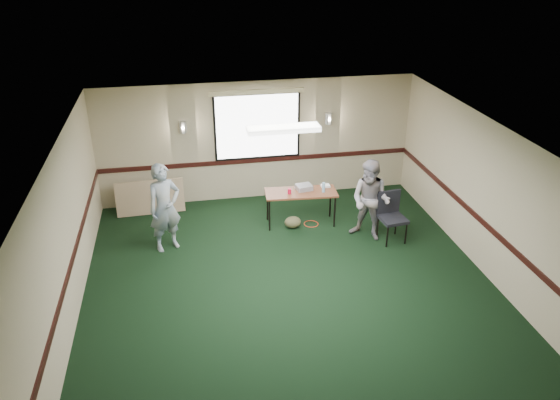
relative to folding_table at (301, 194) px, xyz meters
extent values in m
plane|color=black|center=(-0.67, -2.53, -0.68)|extent=(8.00, 8.00, 0.00)
plane|color=tan|center=(-0.67, 1.47, 0.67)|extent=(7.00, 0.00, 7.00)
plane|color=tan|center=(-4.17, -2.53, 0.67)|extent=(0.00, 8.00, 8.00)
plane|color=tan|center=(2.83, -2.53, 0.67)|extent=(0.00, 8.00, 8.00)
plane|color=silver|center=(-0.67, -2.53, 2.02)|extent=(8.00, 8.00, 0.00)
cube|color=black|center=(-0.67, 1.46, 0.22)|extent=(7.00, 0.03, 0.10)
cube|color=black|center=(-4.16, -2.53, 0.22)|extent=(0.03, 8.00, 0.10)
cube|color=black|center=(2.81, -2.53, 0.22)|extent=(0.03, 8.00, 0.10)
cube|color=black|center=(-0.67, 1.45, 1.02)|extent=(1.90, 0.01, 1.50)
cube|color=white|center=(-0.67, 1.44, 1.02)|extent=(1.80, 0.02, 1.40)
cube|color=beige|center=(-0.67, 1.44, 1.79)|extent=(2.05, 0.08, 0.10)
cylinder|color=silver|center=(-2.27, 1.41, 1.12)|extent=(0.16, 0.16, 0.25)
cylinder|color=silver|center=(0.93, 1.41, 1.12)|extent=(0.16, 0.16, 0.25)
cube|color=white|center=(-0.67, -1.53, 1.96)|extent=(1.20, 0.32, 0.08)
cube|color=#4F2B16|center=(0.00, 0.00, 0.03)|extent=(1.50, 0.69, 0.04)
cylinder|color=black|center=(-0.69, -0.19, -0.33)|extent=(0.04, 0.04, 0.69)
cylinder|color=black|center=(0.66, -0.28, -0.33)|extent=(0.04, 0.04, 0.69)
cylinder|color=black|center=(-0.66, 0.28, -0.33)|extent=(0.04, 0.04, 0.69)
cylinder|color=black|center=(0.69, 0.19, -0.33)|extent=(0.04, 0.04, 0.69)
cube|color=gray|center=(0.08, 0.09, 0.11)|extent=(0.35, 0.31, 0.10)
cube|color=white|center=(0.56, 0.14, 0.08)|extent=(0.19, 0.15, 0.04)
cylinder|color=red|center=(-0.25, -0.04, 0.11)|extent=(0.07, 0.07, 0.11)
cylinder|color=#7CADCB|center=(0.45, -0.09, 0.16)|extent=(0.06, 0.06, 0.21)
ellipsoid|color=#4F4D2D|center=(-0.20, -0.16, -0.56)|extent=(0.38, 0.31, 0.25)
torus|color=red|center=(0.21, -0.09, -0.67)|extent=(0.37, 0.37, 0.02)
cube|color=tan|center=(-3.09, 1.07, -0.31)|extent=(1.46, 0.27, 0.74)
cube|color=black|center=(1.61, -1.03, -0.20)|extent=(0.53, 0.53, 0.06)
cube|color=black|center=(1.59, -0.80, 0.07)|extent=(0.48, 0.11, 0.48)
cylinder|color=black|center=(1.43, -1.26, -0.45)|extent=(0.03, 0.03, 0.45)
cylinder|color=black|center=(1.84, -1.21, -0.45)|extent=(0.03, 0.03, 0.45)
cylinder|color=black|center=(1.39, -0.86, -0.45)|extent=(0.03, 0.03, 0.45)
cylinder|color=black|center=(1.79, -0.81, -0.45)|extent=(0.03, 0.03, 0.45)
imported|color=#3D5A86|center=(-2.74, -0.49, 0.19)|extent=(0.75, 0.65, 1.74)
imported|color=slate|center=(1.20, -0.82, 0.14)|extent=(1.01, 0.99, 1.64)
camera|label=1|loc=(-2.30, -9.85, 4.84)|focal=35.00mm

